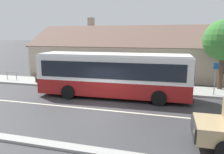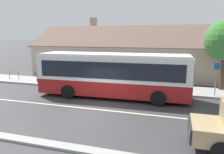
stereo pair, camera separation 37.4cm
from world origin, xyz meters
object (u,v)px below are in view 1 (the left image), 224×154
transit_bus (113,74)px  bus_stop_sign (215,75)px  bench_by_building (43,78)px  street_tree_primary (223,41)px  bike_rack (12,74)px  bench_down_street (92,80)px

transit_bus → bus_stop_sign: size_ratio=4.57×
bench_by_building → street_tree_primary: size_ratio=0.30×
bench_by_building → bike_rack: (-3.68, 0.26, 0.11)m
transit_bus → bench_by_building: size_ratio=6.35×
bench_by_building → bus_stop_sign: size_ratio=0.72×
bench_by_building → bike_rack: bench_by_building is taller
transit_bus → bike_rack: 11.49m
bike_rack → bench_by_building: bearing=-4.1°
bench_down_street → bus_stop_sign: 9.97m
transit_bus → street_tree_primary: street_tree_primary is taller
bus_stop_sign → bike_rack: bearing=178.0°
bench_down_street → bus_stop_sign: size_ratio=0.79×
bench_by_building → bus_stop_sign: bearing=-1.4°
bus_stop_sign → bike_rack: size_ratio=2.07×
transit_bus → bench_down_street: 4.15m
transit_bus → street_tree_primary: bearing=28.5°
transit_bus → bench_by_building: 7.91m
bench_by_building → bench_down_street: same height
bench_by_building → bench_down_street: size_ratio=0.91×
bench_down_street → transit_bus: bearing=-46.7°
transit_bus → street_tree_primary: size_ratio=1.92×
bench_by_building → bench_down_street: 4.72m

